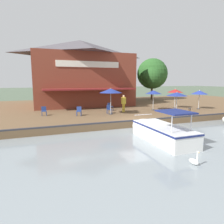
{
  "coord_description": "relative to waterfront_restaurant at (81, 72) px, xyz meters",
  "views": [
    {
      "loc": [
        14.16,
        -7.55,
        3.83
      ],
      "look_at": [
        -1.0,
        -1.85,
        1.3
      ],
      "focal_mm": 32.0,
      "sensor_mm": 36.0,
      "label": 1
    }
  ],
  "objects": [
    {
      "name": "person_at_quay_edge",
      "position": [
        8.79,
        2.61,
        -3.28
      ],
      "size": [
        0.5,
        0.5,
        1.77
      ],
      "color": "gold",
      "rests_on": "quay_deck"
    },
    {
      "name": "quay_deck",
      "position": [
        2.55,
        1.76,
        -4.7
      ],
      "size": [
        22.0,
        56.0,
        0.6
      ],
      "primitive_type": "cube",
      "color": "brown",
      "rests_on": "ground"
    },
    {
      "name": "patio_umbrella_by_entrance",
      "position": [
        8.14,
        9.59,
        -2.33
      ],
      "size": [
        1.83,
        1.83,
        2.31
      ],
      "color": "#B7B7B7",
      "rests_on": "quay_deck"
    },
    {
      "name": "cafe_chair_back_row_seat",
      "position": [
        9.36,
        -2.21,
        -3.92
      ],
      "size": [
        0.56,
        0.56,
        0.85
      ],
      "color": "navy",
      "rests_on": "quay_deck"
    },
    {
      "name": "ground_plane",
      "position": [
        13.55,
        1.76,
        -5.0
      ],
      "size": [
        220.0,
        220.0,
        0.0
      ],
      "primitive_type": "plane",
      "color": "#4C5B47"
    },
    {
      "name": "swan",
      "position": [
        20.98,
        0.72,
        -4.77
      ],
      "size": [
        0.61,
        0.31,
        0.69
      ],
      "color": "white",
      "rests_on": "river_water"
    },
    {
      "name": "patio_umbrella_mid_patio_right",
      "position": [
        9.68,
        0.85,
        -2.1
      ],
      "size": [
        2.19,
        2.19,
        2.56
      ],
      "color": "#B7B7B7",
      "rests_on": "quay_deck"
    },
    {
      "name": "patio_umbrella_back_row",
      "position": [
        8.72,
        6.23,
        -2.39
      ],
      "size": [
        1.76,
        1.76,
        2.25
      ],
      "color": "#B7B7B7",
      "rests_on": "quay_deck"
    },
    {
      "name": "patio_umbrella_far_corner",
      "position": [
        9.74,
        11.72,
        -2.47
      ],
      "size": [
        1.83,
        1.83,
        2.19
      ],
      "color": "#B7B7B7",
      "rests_on": "quay_deck"
    },
    {
      "name": "tree_downstream_bank",
      "position": [
        -3.18,
        7.77,
        0.59
      ],
      "size": [
        3.97,
        3.78,
        7.0
      ],
      "color": "brown",
      "rests_on": "quay_deck"
    },
    {
      "name": "patio_umbrella_mid_patio_left",
      "position": [
        12.15,
        6.64,
        -2.41
      ],
      "size": [
        1.95,
        1.95,
        2.21
      ],
      "color": "#B7B7B7",
      "rests_on": "quay_deck"
    },
    {
      "name": "waterfront_restaurant",
      "position": [
        0.0,
        0.0,
        0.0
      ],
      "size": [
        11.27,
        13.03,
        8.65
      ],
      "color": "brown",
      "rests_on": "quay_deck"
    },
    {
      "name": "cafe_chair_beside_entrance",
      "position": [
        8.12,
        -5.27,
        -3.92
      ],
      "size": [
        0.45,
        0.45,
        0.85
      ],
      "color": "navy",
      "rests_on": "quay_deck"
    },
    {
      "name": "motorboat_far_downstream",
      "position": [
        17.0,
        1.45,
        -4.36
      ],
      "size": [
        5.54,
        1.89,
        2.07
      ],
      "color": "white",
      "rests_on": "river_water"
    },
    {
      "name": "cafe_chair_far_corner_seat",
      "position": [
        7.23,
        1.67,
        -3.92
      ],
      "size": [
        0.57,
        0.57,
        0.85
      ],
      "color": "navy",
      "rests_on": "quay_deck"
    },
    {
      "name": "mooring_post",
      "position": [
        13.2,
        7.31,
        -4.01
      ],
      "size": [
        0.22,
        0.22,
        0.76
      ],
      "color": "#473323",
      "rests_on": "quay_deck"
    },
    {
      "name": "tree_upstream_bank",
      "position": [
        -1.98,
        12.61,
        -0.09
      ],
      "size": [
        5.39,
        5.14,
        7.01
      ],
      "color": "brown",
      "rests_on": "quay_deck"
    },
    {
      "name": "cafe_chair_mid_patio",
      "position": [
        9.13,
        0.88,
        -3.92
      ],
      "size": [
        0.47,
        0.47,
        0.85
      ],
      "color": "navy",
      "rests_on": "quay_deck"
    },
    {
      "name": "quay_edge_fender",
      "position": [
        13.45,
        1.76,
        -4.35
      ],
      "size": [
        0.2,
        50.4,
        0.1
      ],
      "primitive_type": "cube",
      "color": "#2D2D33",
      "rests_on": "quay_deck"
    }
  ]
}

